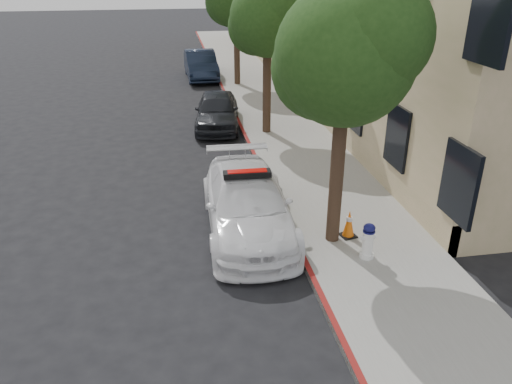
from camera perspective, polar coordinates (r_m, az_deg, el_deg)
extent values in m
plane|color=black|center=(12.90, -6.49, -2.56)|extent=(120.00, 120.00, 0.00)
cube|color=gray|center=(22.60, 1.04, 9.98)|extent=(3.20, 50.00, 0.15)
cube|color=maroon|center=(22.37, -2.90, 9.79)|extent=(0.12, 50.00, 0.15)
cylinder|color=black|center=(10.85, 9.23, 2.26)|extent=(0.30, 0.30, 3.30)
sphere|color=#1D3D13|center=(10.17, 10.20, 15.10)|extent=(2.80, 2.80, 2.80)
sphere|color=#1D3D13|center=(9.97, 13.23, 16.99)|extent=(2.24, 2.24, 2.24)
sphere|color=#1D3D13|center=(10.39, 7.65, 13.78)|extent=(2.10, 2.10, 2.10)
cylinder|color=black|center=(18.25, 1.25, 11.73)|extent=(0.30, 0.30, 3.19)
sphere|color=#1D3D13|center=(17.86, 1.32, 19.23)|extent=(2.60, 2.60, 2.60)
sphere|color=#1D3D13|center=(17.61, 2.90, 20.44)|extent=(2.08, 2.08, 2.08)
sphere|color=#1D3D13|center=(18.12, -0.02, 18.37)|extent=(1.95, 1.95, 1.95)
cylinder|color=black|center=(25.99, -2.20, 15.96)|extent=(0.30, 0.30, 3.41)
sphere|color=#1D3D13|center=(25.99, -3.20, 20.84)|extent=(2.25, 2.25, 2.25)
imported|color=white|center=(11.78, -0.99, -1.36)|extent=(2.11, 4.90, 1.41)
cube|color=black|center=(11.46, -1.02, 2.06)|extent=(1.11, 0.31, 0.14)
cube|color=#A50A07|center=(11.44, -1.02, 2.34)|extent=(0.91, 0.25, 0.06)
imported|color=black|center=(19.48, -4.46, 9.29)|extent=(2.10, 4.18, 1.37)
imported|color=black|center=(28.20, -6.33, 14.25)|extent=(1.70, 4.54, 1.48)
cylinder|color=white|center=(11.02, 12.51, -7.04)|extent=(0.31, 0.31, 0.10)
cylinder|color=white|center=(10.86, 12.67, -5.64)|extent=(0.23, 0.23, 0.53)
ellipsoid|color=#11124E|center=(10.69, 12.84, -4.00)|extent=(0.25, 0.25, 0.18)
cylinder|color=white|center=(10.80, 12.73, -5.08)|extent=(0.34, 0.15, 0.10)
cylinder|color=white|center=(10.80, 12.73, -5.08)|extent=(0.12, 0.19, 0.10)
cube|color=black|center=(11.74, 10.46, -4.90)|extent=(0.41, 0.41, 0.03)
cone|color=orange|center=(11.58, 10.58, -3.49)|extent=(0.27, 0.27, 0.63)
cylinder|color=white|center=(11.53, 10.62, -3.03)|extent=(0.14, 0.14, 0.10)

